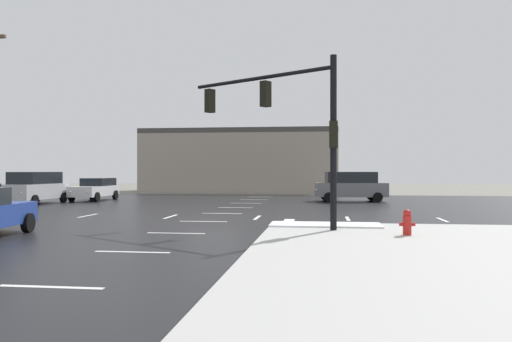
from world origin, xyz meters
TOP-DOWN VIEW (x-y plane):
  - ground_plane at (0.00, 0.00)m, footprint 120.00×120.00m
  - road_asphalt at (0.00, 0.00)m, footprint 44.00×44.00m
  - snow_strip_curbside at (5.00, -4.00)m, footprint 4.00×1.60m
  - lane_markings at (1.20, -1.38)m, footprint 36.15×36.15m
  - traffic_signal_mast at (3.69, -4.41)m, footprint 5.64×3.73m
  - fire_hydrant at (7.48, -6.47)m, footprint 0.48×0.26m
  - strip_building_background at (-3.37, 29.71)m, footprint 19.65×8.00m
  - suv_silver at (-13.16, 7.64)m, footprint 2.30×4.89m
  - sedan_white at (-11.08, 11.81)m, footprint 2.05×4.55m
  - suv_grey at (6.86, 12.91)m, footprint 4.99×2.59m

SIDE VIEW (x-z plane):
  - ground_plane at x=0.00m, z-range 0.00..0.00m
  - road_asphalt at x=0.00m, z-range 0.00..0.02m
  - lane_markings at x=1.20m, z-range 0.02..0.03m
  - snow_strip_curbside at x=5.00m, z-range 0.14..0.20m
  - fire_hydrant at x=7.48m, z-range 0.14..0.93m
  - sedan_white at x=-11.08m, z-range 0.06..1.64m
  - suv_silver at x=-13.16m, z-range 0.08..2.11m
  - suv_grey at x=6.86m, z-range 0.08..2.11m
  - strip_building_background at x=-3.37m, z-range 0.00..6.32m
  - traffic_signal_mast at x=3.69m, z-range 1.19..7.06m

